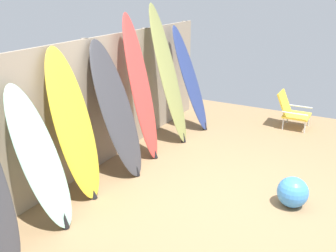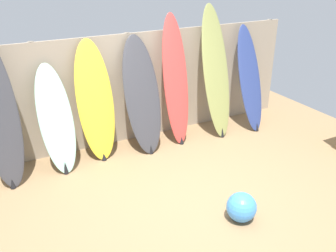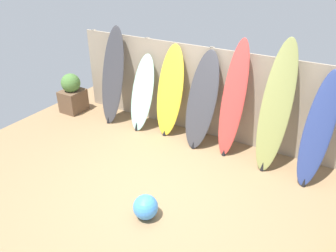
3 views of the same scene
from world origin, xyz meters
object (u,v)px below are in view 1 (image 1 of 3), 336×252
(surfboard_red_4, at_px, (141,89))
(beach_chair, at_px, (291,110))
(surfboard_seafoam_1, at_px, (40,160))
(beach_ball, at_px, (293,192))
(surfboard_navy_6, at_px, (190,79))
(surfboard_olive_5, at_px, (169,76))
(surfboard_charcoal_3, at_px, (117,110))
(surfboard_yellow_2, at_px, (74,126))

(surfboard_red_4, xyz_separation_m, beach_chair, (2.34, -1.70, -0.71))
(surfboard_seafoam_1, xyz_separation_m, beach_ball, (1.60, -2.27, -0.57))
(surfboard_navy_6, bearing_deg, surfboard_olive_5, 175.85)
(surfboard_navy_6, bearing_deg, surfboard_seafoam_1, 178.68)
(surfboard_red_4, height_order, beach_ball, surfboard_red_4)
(surfboard_charcoal_3, distance_m, beach_ball, 2.40)
(surfboard_red_4, xyz_separation_m, surfboard_olive_5, (0.75, -0.04, 0.04))
(surfboard_seafoam_1, bearing_deg, surfboard_olive_5, -0.58)
(surfboard_seafoam_1, distance_m, surfboard_olive_5, 2.73)
(surfboard_seafoam_1, xyz_separation_m, surfboard_yellow_2, (0.62, 0.09, 0.15))
(beach_chair, bearing_deg, surfboard_olive_5, 129.08)
(beach_ball, bearing_deg, surfboard_yellow_2, 112.67)
(surfboard_red_4, relative_size, beach_chair, 3.26)
(surfboard_yellow_2, height_order, beach_ball, surfboard_yellow_2)
(surfboard_yellow_2, bearing_deg, surfboard_red_4, -3.03)
(surfboard_charcoal_3, height_order, surfboard_navy_6, surfboard_navy_6)
(surfboard_olive_5, bearing_deg, beach_chair, -46.36)
(surfboard_yellow_2, xyz_separation_m, beach_chair, (3.68, -1.77, -0.57))
(surfboard_charcoal_3, xyz_separation_m, beach_ball, (0.25, -2.28, -0.71))
(surfboard_seafoam_1, relative_size, surfboard_yellow_2, 0.84)
(beach_ball, bearing_deg, surfboard_charcoal_3, 96.19)
(surfboard_yellow_2, height_order, surfboard_charcoal_3, surfboard_yellow_2)
(surfboard_olive_5, bearing_deg, surfboard_seafoam_1, 179.42)
(surfboard_charcoal_3, height_order, surfboard_olive_5, surfboard_olive_5)
(surfboard_charcoal_3, height_order, beach_ball, surfboard_charcoal_3)
(surfboard_olive_5, distance_m, surfboard_navy_6, 0.73)
(surfboard_charcoal_3, distance_m, surfboard_navy_6, 2.06)
(surfboard_seafoam_1, bearing_deg, beach_ball, -54.79)
(surfboard_seafoam_1, height_order, surfboard_yellow_2, surfboard_yellow_2)
(surfboard_red_4, bearing_deg, surfboard_navy_6, -3.65)
(surfboard_seafoam_1, height_order, beach_chair, surfboard_seafoam_1)
(surfboard_yellow_2, relative_size, surfboard_olive_5, 0.83)
(surfboard_navy_6, bearing_deg, surfboard_charcoal_3, 177.57)
(surfboard_seafoam_1, height_order, surfboard_navy_6, surfboard_navy_6)
(surfboard_red_4, height_order, surfboard_olive_5, surfboard_olive_5)
(surfboard_yellow_2, relative_size, surfboard_charcoal_3, 1.00)
(beach_chair, bearing_deg, surfboard_red_4, 139.36)
(surfboard_yellow_2, xyz_separation_m, surfboard_olive_5, (2.09, -0.11, 0.18))
(surfboard_red_4, bearing_deg, surfboard_seafoam_1, -179.58)
(surfboard_olive_5, bearing_deg, surfboard_navy_6, -4.15)
(surfboard_charcoal_3, bearing_deg, surfboard_seafoam_1, -179.62)
(surfboard_yellow_2, distance_m, surfboard_red_4, 1.35)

